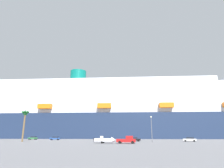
{
  "coord_description": "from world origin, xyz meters",
  "views": [
    {
      "loc": [
        24.79,
        -69.8,
        2.72
      ],
      "look_at": [
        8.33,
        30.45,
        29.35
      ],
      "focal_mm": 30.67,
      "sensor_mm": 36.0,
      "label": 1
    }
  ],
  "objects": [
    {
      "name": "parked_car_black_coupe",
      "position": [
        20.84,
        5.71,
        0.83
      ],
      "size": [
        4.85,
        2.61,
        1.58
      ],
      "color": "black",
      "rests_on": "ground_plane"
    },
    {
      "name": "ground_plane",
      "position": [
        0.0,
        30.0,
        0.0
      ],
      "size": [
        600.0,
        600.0,
        0.0
      ],
      "primitive_type": "plane",
      "color": "gray"
    },
    {
      "name": "pickup_truck",
      "position": [
        19.64,
        -11.04,
        1.04
      ],
      "size": [
        5.65,
        2.39,
        2.2
      ],
      "color": "red",
      "rests_on": "ground_plane"
    },
    {
      "name": "parked_car_white_van",
      "position": [
        41.29,
        7.65,
        0.83
      ],
      "size": [
        4.79,
        2.56,
        1.58
      ],
      "color": "white",
      "rests_on": "ground_plane"
    },
    {
      "name": "cruise_ship",
      "position": [
        20.72,
        57.66,
        15.38
      ],
      "size": [
        301.6,
        57.57,
        54.61
      ],
      "color": "#1E2D4C",
      "rests_on": "ground_plane"
    },
    {
      "name": "palm_tree",
      "position": [
        -18.75,
        -4.36,
        8.7
      ],
      "size": [
        2.91,
        2.77,
        11.2
      ],
      "color": "brown",
      "rests_on": "ground_plane"
    },
    {
      "name": "street_lamp",
      "position": [
        27.27,
        -2.42,
        5.58
      ],
      "size": [
        0.56,
        0.56,
        8.66
      ],
      "color": "slate",
      "rests_on": "ground_plane"
    },
    {
      "name": "parked_car_blue_suv",
      "position": [
        -16.23,
        16.86,
        0.83
      ],
      "size": [
        4.77,
        2.74,
        1.58
      ],
      "color": "#264C99",
      "rests_on": "ground_plane"
    },
    {
      "name": "small_boat_on_trailer",
      "position": [
        13.17,
        -10.88,
        0.96
      ],
      "size": [
        7.61,
        2.18,
        2.15
      ],
      "color": "#595960",
      "rests_on": "ground_plane"
    },
    {
      "name": "parked_car_green_wagon",
      "position": [
        -29.84,
        20.95,
        0.83
      ],
      "size": [
        4.6,
        2.51,
        1.58
      ],
      "color": "#2D723F",
      "rests_on": "ground_plane"
    }
  ]
}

